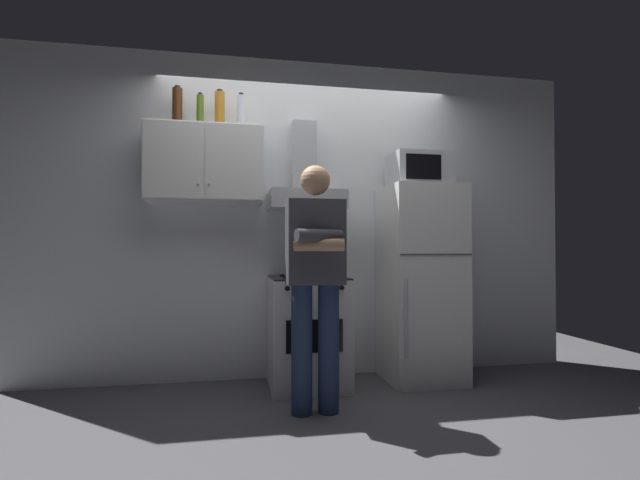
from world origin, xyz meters
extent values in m
plane|color=#4C4C51|center=(0.00, 0.00, 0.00)|extent=(7.00, 7.00, 0.00)
cube|color=white|center=(0.00, 0.60, 1.35)|extent=(4.80, 0.10, 2.70)
cube|color=white|center=(-0.85, 0.38, 1.75)|extent=(0.90, 0.34, 0.60)
cube|color=white|center=(-1.07, 0.20, 1.75)|extent=(0.43, 0.01, 0.58)
cube|color=white|center=(-0.62, 0.20, 1.75)|extent=(0.43, 0.01, 0.58)
sphere|color=#B2B2B7|center=(-0.89, 0.19, 1.57)|extent=(0.02, 0.02, 0.02)
sphere|color=#B2B2B7|center=(-0.81, 0.19, 1.57)|extent=(0.02, 0.02, 0.02)
cube|color=white|center=(-0.05, 0.25, 0.42)|extent=(0.60, 0.60, 0.85)
cube|color=black|center=(-0.05, 0.25, 0.86)|extent=(0.59, 0.59, 0.01)
cube|color=black|center=(-0.05, -0.05, 0.45)|extent=(0.42, 0.01, 0.24)
cylinder|color=black|center=(-0.18, 0.13, 0.87)|extent=(0.16, 0.16, 0.01)
cylinder|color=black|center=(0.08, 0.13, 0.87)|extent=(0.16, 0.16, 0.01)
cylinder|color=black|center=(-0.18, 0.37, 0.87)|extent=(0.16, 0.16, 0.01)
cylinder|color=black|center=(0.08, 0.37, 0.87)|extent=(0.16, 0.16, 0.01)
cylinder|color=black|center=(-0.25, -0.06, 0.80)|extent=(0.04, 0.02, 0.04)
cylinder|color=black|center=(-0.12, -0.06, 0.80)|extent=(0.04, 0.02, 0.04)
cylinder|color=black|center=(0.02, -0.06, 0.80)|extent=(0.04, 0.02, 0.04)
cylinder|color=black|center=(0.15, -0.06, 0.80)|extent=(0.04, 0.02, 0.04)
cube|color=#B7BABF|center=(-0.05, 0.33, 1.47)|extent=(0.60, 0.44, 0.15)
cube|color=#B7BABF|center=(-0.05, 0.47, 1.85)|extent=(0.20, 0.16, 0.60)
cube|color=white|center=(0.90, 0.25, 0.80)|extent=(0.60, 0.60, 1.60)
cube|color=#4C4C4C|center=(0.90, -0.05, 1.04)|extent=(0.59, 0.01, 0.01)
cylinder|color=silver|center=(0.65, -0.06, 0.56)|extent=(0.02, 0.02, 0.60)
cube|color=#B7BABF|center=(0.90, 0.27, 1.74)|extent=(0.48, 0.36, 0.28)
cube|color=black|center=(0.86, 0.09, 1.74)|extent=(0.30, 0.01, 0.20)
cylinder|color=navy|center=(-0.19, -0.35, 0.42)|extent=(0.14, 0.14, 0.85)
cylinder|color=navy|center=(-0.01, -0.35, 0.42)|extent=(0.14, 0.14, 0.85)
cube|color=#3F3F47|center=(-0.10, -0.35, 1.13)|extent=(0.38, 0.20, 0.56)
cylinder|color=#3F3F47|center=(-0.10, -0.49, 1.17)|extent=(0.33, 0.17, 0.08)
cylinder|color=tan|center=(-0.10, -0.49, 1.11)|extent=(0.33, 0.17, 0.08)
sphere|color=tan|center=(-0.10, -0.35, 1.54)|extent=(0.20, 0.20, 0.20)
cylinder|color=#B7BABF|center=(0.08, 0.13, 0.94)|extent=(0.21, 0.21, 0.13)
cylinder|color=black|center=(-0.05, 0.13, 0.98)|extent=(0.05, 0.01, 0.01)
cylinder|color=black|center=(0.21, 0.13, 0.98)|extent=(0.05, 0.01, 0.01)
cylinder|color=#4C6B19|center=(-0.89, 0.39, 2.18)|extent=(0.06, 0.06, 0.25)
cylinder|color=black|center=(-0.89, 0.39, 2.31)|extent=(0.03, 0.03, 0.02)
cylinder|color=#47230F|center=(-1.07, 0.40, 2.20)|extent=(0.08, 0.08, 0.30)
cylinder|color=black|center=(-1.07, 0.40, 2.36)|extent=(0.04, 0.04, 0.02)
cylinder|color=silver|center=(-0.57, 0.39, 2.18)|extent=(0.07, 0.07, 0.27)
cylinder|color=black|center=(-0.57, 0.39, 2.33)|extent=(0.04, 0.04, 0.02)
cylinder|color=#B7721E|center=(-0.74, 0.41, 2.20)|extent=(0.08, 0.08, 0.29)
cylinder|color=black|center=(-0.74, 0.41, 2.35)|extent=(0.04, 0.04, 0.02)
camera|label=1|loc=(-0.66, -3.39, 1.09)|focal=26.15mm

